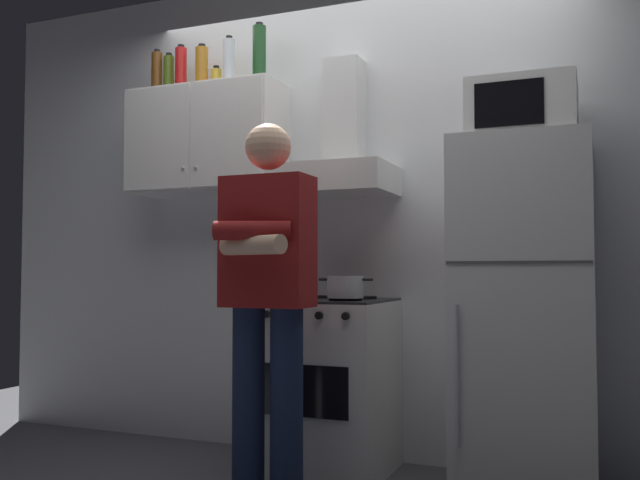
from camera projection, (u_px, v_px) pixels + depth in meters
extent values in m
cube|color=white|center=(361.00, 208.00, 3.79)|extent=(4.80, 0.10, 2.70)
cube|color=white|center=(207.00, 141.00, 3.92)|extent=(0.90, 0.34, 0.60)
cube|color=white|center=(156.00, 138.00, 3.85)|extent=(0.43, 0.01, 0.58)
cube|color=white|center=(226.00, 132.00, 3.68)|extent=(0.43, 0.01, 0.58)
sphere|color=#B2B2B7|center=(183.00, 168.00, 3.76)|extent=(0.02, 0.02, 0.02)
sphere|color=#B2B2B7|center=(195.00, 167.00, 3.73)|extent=(0.02, 0.02, 0.02)
cube|color=white|center=(329.00, 386.00, 3.44)|extent=(0.60, 0.60, 0.85)
cube|color=black|center=(329.00, 300.00, 3.46)|extent=(0.59, 0.59, 0.01)
cube|color=black|center=(306.00, 391.00, 3.16)|extent=(0.42, 0.01, 0.24)
cylinder|color=black|center=(296.00, 298.00, 3.40)|extent=(0.16, 0.16, 0.01)
cylinder|color=black|center=(345.00, 299.00, 3.30)|extent=(0.16, 0.16, 0.01)
cylinder|color=black|center=(315.00, 297.00, 3.62)|extent=(0.16, 0.16, 0.01)
cylinder|color=black|center=(361.00, 297.00, 3.53)|extent=(0.16, 0.16, 0.01)
cylinder|color=black|center=(266.00, 314.00, 3.25)|extent=(0.04, 0.02, 0.04)
cylinder|color=black|center=(291.00, 315.00, 3.20)|extent=(0.04, 0.02, 0.04)
cylinder|color=black|center=(319.00, 315.00, 3.15)|extent=(0.04, 0.02, 0.04)
cylinder|color=black|center=(346.00, 316.00, 3.10)|extent=(0.04, 0.02, 0.04)
cube|color=white|center=(335.00, 180.00, 3.57)|extent=(0.60, 0.44, 0.15)
cube|color=white|center=(344.00, 115.00, 3.71)|extent=(0.20, 0.16, 0.60)
cube|color=silver|center=(525.00, 316.00, 3.11)|extent=(0.60, 0.60, 1.60)
cube|color=#4C4C4C|center=(517.00, 262.00, 2.84)|extent=(0.59, 0.01, 0.01)
cylinder|color=silver|center=(457.00, 376.00, 2.90)|extent=(0.02, 0.02, 0.60)
cube|color=silver|center=(522.00, 112.00, 3.17)|extent=(0.48, 0.36, 0.28)
cube|color=black|center=(509.00, 103.00, 3.01)|extent=(0.30, 0.01, 0.20)
cylinder|color=#192342|center=(248.00, 406.00, 2.94)|extent=(0.14, 0.14, 0.85)
cylinder|color=#192342|center=(287.00, 409.00, 2.87)|extent=(0.14, 0.14, 0.85)
cube|color=maroon|center=(268.00, 242.00, 2.94)|extent=(0.38, 0.20, 0.56)
cylinder|color=maroon|center=(253.00, 231.00, 2.81)|extent=(0.33, 0.17, 0.08)
cylinder|color=#DBAD89|center=(253.00, 245.00, 2.81)|extent=(0.33, 0.17, 0.08)
sphere|color=#DBAD89|center=(268.00, 147.00, 2.96)|extent=(0.20, 0.20, 0.20)
cylinder|color=#B7BABF|center=(345.00, 287.00, 3.31)|extent=(0.18, 0.18, 0.11)
cylinder|color=black|center=(324.00, 279.00, 3.35)|extent=(0.05, 0.01, 0.01)
cylinder|color=black|center=(368.00, 279.00, 3.27)|extent=(0.05, 0.01, 0.01)
cylinder|color=brown|center=(157.00, 74.00, 4.07)|extent=(0.06, 0.06, 0.25)
cylinder|color=black|center=(157.00, 51.00, 4.08)|extent=(0.04, 0.04, 0.02)
cylinder|color=#B7721E|center=(202.00, 69.00, 3.96)|extent=(0.07, 0.07, 0.24)
cylinder|color=black|center=(202.00, 46.00, 3.96)|extent=(0.04, 0.04, 0.02)
cylinder|color=#4C6B19|center=(169.00, 75.00, 4.05)|extent=(0.06, 0.06, 0.22)
cylinder|color=black|center=(169.00, 55.00, 4.06)|extent=(0.03, 0.03, 0.02)
cylinder|color=silver|center=(229.00, 63.00, 3.90)|extent=(0.07, 0.07, 0.27)
cylinder|color=black|center=(229.00, 38.00, 3.91)|extent=(0.04, 0.04, 0.02)
cylinder|color=red|center=(181.00, 70.00, 4.00)|extent=(0.07, 0.07, 0.25)
cylinder|color=black|center=(181.00, 47.00, 4.00)|extent=(0.04, 0.04, 0.02)
cylinder|color=#19471E|center=(259.00, 55.00, 3.82)|extent=(0.08, 0.08, 0.32)
cylinder|color=black|center=(259.00, 25.00, 3.83)|extent=(0.04, 0.04, 0.02)
cylinder|color=gold|center=(216.00, 79.00, 3.94)|extent=(0.06, 0.06, 0.11)
cylinder|color=black|center=(216.00, 68.00, 3.95)|extent=(0.03, 0.03, 0.02)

